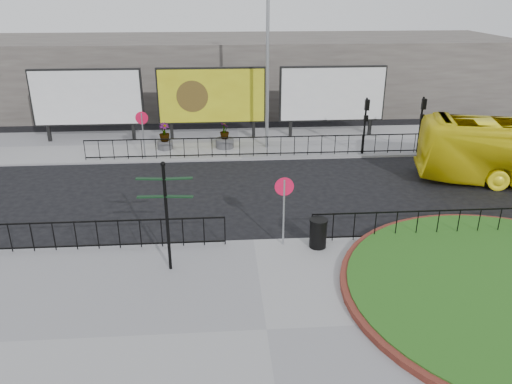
{
  "coord_description": "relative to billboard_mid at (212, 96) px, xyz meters",
  "views": [
    {
      "loc": [
        -1.06,
        -15.59,
        8.39
      ],
      "look_at": [
        0.22,
        1.73,
        1.23
      ],
      "focal_mm": 35.0,
      "sensor_mm": 36.0,
      "label": 1
    }
  ],
  "objects": [
    {
      "name": "speed_sign_near",
      "position": [
        2.5,
        -13.37,
        -0.68
      ],
      "size": [
        0.64,
        0.07,
        2.47
      ],
      "color": "gray",
      "rests_on": "pavement_near"
    },
    {
      "name": "billboard_mid",
      "position": [
        0.0,
        0.0,
        0.0
      ],
      "size": [
        6.2,
        0.31,
        4.1
      ],
      "color": "black",
      "rests_on": "pavement_far"
    },
    {
      "name": "railing_near_right",
      "position": [
        8.0,
        -13.27,
        -1.93
      ],
      "size": [
        9.0,
        0.1,
        1.1
      ],
      "primitive_type": null,
      "color": "black",
      "rests_on": "pavement_near"
    },
    {
      "name": "building_backdrop",
      "position": [
        1.5,
        9.03,
        -0.1
      ],
      "size": [
        40.0,
        10.0,
        5.0
      ],
      "primitive_type": "cube",
      "color": "#6A635C",
      "rests_on": "ground"
    },
    {
      "name": "billboard_right",
      "position": [
        7.0,
        0.0,
        0.0
      ],
      "size": [
        6.2,
        0.31,
        4.1
      ],
      "color": "black",
      "rests_on": "pavement_far"
    },
    {
      "name": "planter_a",
      "position": [
        -2.61,
        -1.97,
        -1.89
      ],
      "size": [
        0.84,
        0.84,
        1.45
      ],
      "color": "#4C4C4F",
      "rests_on": "pavement_far"
    },
    {
      "name": "railing_near_left",
      "position": [
        -4.5,
        -13.27,
        -1.93
      ],
      "size": [
        10.0,
        0.1,
        1.1
      ],
      "primitive_type": null,
      "color": "black",
      "rests_on": "pavement_near"
    },
    {
      "name": "planter_b",
      "position": [
        0.66,
        -1.97,
        -1.99
      ],
      "size": [
        0.99,
        0.99,
        1.43
      ],
      "color": "#4C4C4F",
      "rests_on": "pavement_far"
    },
    {
      "name": "ground",
      "position": [
        1.5,
        -12.97,
        -2.6
      ],
      "size": [
        90.0,
        90.0,
        0.0
      ],
      "primitive_type": "plane",
      "color": "black",
      "rests_on": "ground"
    },
    {
      "name": "fingerpost_sign",
      "position": [
        -1.25,
        -14.72,
        -0.32
      ],
      "size": [
        1.68,
        0.33,
        3.58
      ],
      "rotation": [
        0.0,
        0.0,
        -0.11
      ],
      "color": "black",
      "rests_on": "pavement_near"
    },
    {
      "name": "pavement_far",
      "position": [
        1.5,
        -0.97,
        -2.54
      ],
      "size": [
        44.0,
        6.0,
        0.12
      ],
      "primitive_type": "cube",
      "color": "gray",
      "rests_on": "ground"
    },
    {
      "name": "pavement_near",
      "position": [
        1.5,
        -17.97,
        -2.54
      ],
      "size": [
        30.0,
        10.0,
        0.12
      ],
      "primitive_type": "cube",
      "color": "gray",
      "rests_on": "ground"
    },
    {
      "name": "lamp_post",
      "position": [
        3.01,
        -1.97,
        2.23
      ],
      "size": [
        0.74,
        0.18,
        9.23
      ],
      "color": "gray",
      "rests_on": "pavement_far"
    },
    {
      "name": "litter_bin",
      "position": [
        3.66,
        -13.63,
        -1.96
      ],
      "size": [
        0.62,
        0.62,
        1.03
      ],
      "color": "black",
      "rests_on": "pavement_near"
    },
    {
      "name": "billboard_left",
      "position": [
        -7.0,
        0.0,
        0.0
      ],
      "size": [
        6.2,
        0.31,
        4.1
      ],
      "color": "black",
      "rests_on": "pavement_far"
    },
    {
      "name": "signal_pole_a",
      "position": [
        8.0,
        -3.63,
        -0.5
      ],
      "size": [
        0.22,
        0.26,
        3.0
      ],
      "color": "black",
      "rests_on": "pavement_far"
    },
    {
      "name": "signal_pole_b",
      "position": [
        11.0,
        -3.63,
        -0.5
      ],
      "size": [
        0.22,
        0.26,
        3.0
      ],
      "color": "black",
      "rests_on": "pavement_far"
    },
    {
      "name": "speed_sign_far",
      "position": [
        -3.5,
        -3.57,
        -0.68
      ],
      "size": [
        0.64,
        0.07,
        2.47
      ],
      "color": "gray",
      "rests_on": "pavement_far"
    },
    {
      "name": "railing_far",
      "position": [
        2.5,
        -3.67,
        -1.93
      ],
      "size": [
        18.0,
        0.1,
        1.1
      ],
      "primitive_type": null,
      "color": "black",
      "rests_on": "pavement_far"
    }
  ]
}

